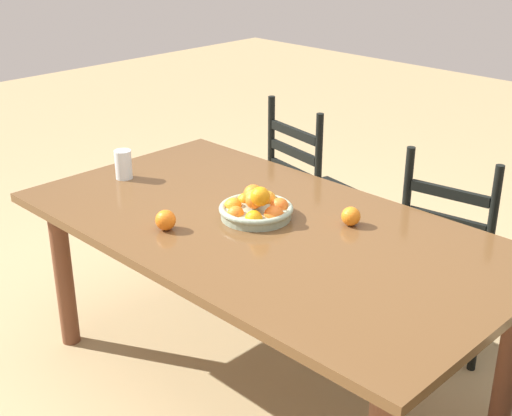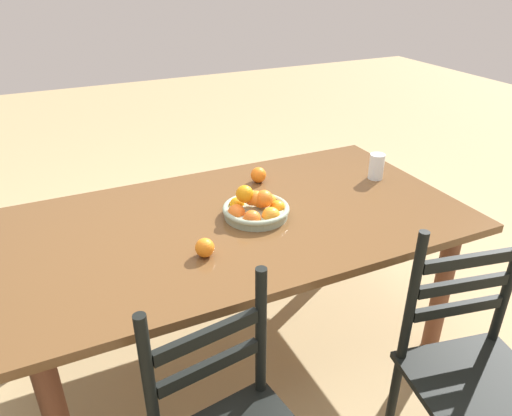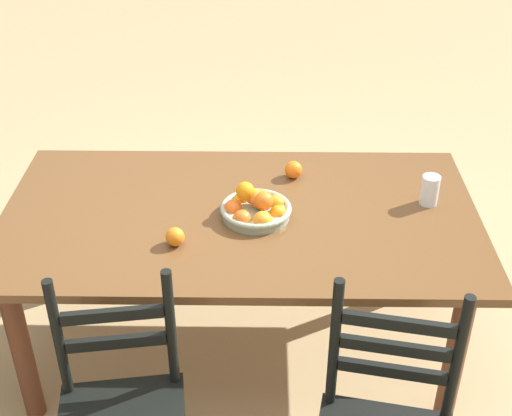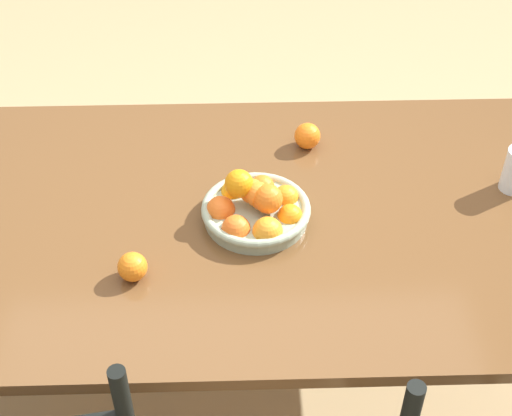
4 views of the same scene
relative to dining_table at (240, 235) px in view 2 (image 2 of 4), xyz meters
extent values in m
plane|color=tan|center=(0.00, 0.00, -0.65)|extent=(12.00, 12.00, 0.00)
cube|color=brown|center=(0.00, 0.00, 0.07)|extent=(1.97, 1.07, 0.04)
cylinder|color=brown|center=(-0.85, -0.41, -0.30)|extent=(0.08, 0.08, 0.71)
cylinder|color=brown|center=(0.85, -0.41, -0.30)|extent=(0.08, 0.08, 0.71)
cylinder|color=brown|center=(-0.85, 0.41, -0.30)|extent=(0.08, 0.08, 0.71)
cube|color=black|center=(-0.49, 0.95, -0.23)|extent=(0.52, 0.52, 0.03)
cylinder|color=black|center=(-0.33, 0.72, -0.44)|extent=(0.04, 0.04, 0.41)
cylinder|color=black|center=(-0.72, 0.79, -0.44)|extent=(0.04, 0.04, 0.41)
cylinder|color=black|center=(-0.33, 0.72, 0.05)|extent=(0.04, 0.04, 0.53)
cylinder|color=black|center=(-0.72, 0.79, 0.05)|extent=(0.04, 0.04, 0.53)
cube|color=black|center=(-0.53, 0.76, -0.03)|extent=(0.35, 0.09, 0.04)
cube|color=black|center=(-0.53, 0.76, 0.07)|extent=(0.35, 0.09, 0.04)
cube|color=black|center=(-0.53, 0.76, 0.18)|extent=(0.35, 0.09, 0.04)
cylinder|color=black|center=(0.58, 0.71, 0.05)|extent=(0.04, 0.04, 0.48)
cylinder|color=black|center=(0.21, 0.65, 0.05)|extent=(0.04, 0.04, 0.48)
cube|color=black|center=(0.40, 0.68, 0.01)|extent=(0.33, 0.07, 0.04)
cube|color=black|center=(0.40, 0.68, 0.14)|extent=(0.33, 0.07, 0.04)
cylinder|color=#95A68C|center=(-0.07, 0.02, 0.11)|extent=(0.28, 0.28, 0.04)
torus|color=#95A68C|center=(-0.07, 0.02, 0.13)|extent=(0.29, 0.29, 0.02)
sphere|color=orange|center=(0.03, 0.02, 0.13)|extent=(0.08, 0.08, 0.08)
sphere|color=orange|center=(-0.01, 0.10, 0.13)|extent=(0.08, 0.08, 0.08)
sphere|color=orange|center=(-0.09, 0.11, 0.13)|extent=(0.08, 0.08, 0.08)
sphere|color=orange|center=(-0.16, 0.05, 0.13)|extent=(0.07, 0.07, 0.07)
sphere|color=orange|center=(-0.15, -0.02, 0.13)|extent=(0.07, 0.07, 0.07)
sphere|color=orange|center=(-0.09, -0.07, 0.13)|extent=(0.07, 0.07, 0.07)
sphere|color=orange|center=(-0.01, -0.05, 0.13)|extent=(0.07, 0.07, 0.07)
sphere|color=orange|center=(-0.02, 0.00, 0.20)|extent=(0.08, 0.08, 0.08)
sphere|color=orange|center=(-0.10, 0.04, 0.18)|extent=(0.08, 0.08, 0.08)
sphere|color=orange|center=(-0.07, 0.01, 0.18)|extent=(0.07, 0.07, 0.07)
sphere|color=orange|center=(-0.06, 0.00, 0.17)|extent=(0.07, 0.07, 0.07)
sphere|color=orange|center=(-0.09, 0.02, 0.17)|extent=(0.07, 0.07, 0.07)
sphere|color=orange|center=(0.24, 0.22, 0.13)|extent=(0.07, 0.07, 0.07)
sphere|color=orange|center=(-0.23, -0.30, 0.13)|extent=(0.08, 0.08, 0.08)
cylinder|color=silver|center=(-0.79, -0.09, 0.16)|extent=(0.08, 0.08, 0.13)
camera|label=1|loc=(1.70, -1.76, 1.22)|focal=49.30mm
camera|label=2|loc=(0.71, 1.68, 1.10)|focal=33.65mm
camera|label=3|loc=(-0.10, 2.42, 1.68)|focal=49.34mm
camera|label=4|loc=(-0.02, 1.49, 1.44)|focal=52.25mm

